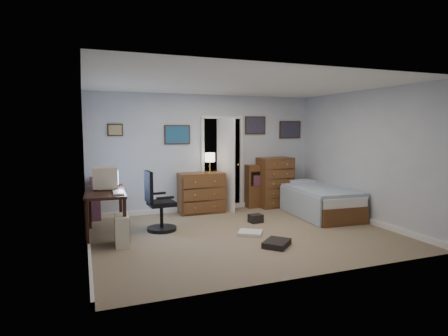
# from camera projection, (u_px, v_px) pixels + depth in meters

# --- Properties ---
(floor) EXTENTS (5.00, 4.00, 0.02)m
(floor) POSITION_uv_depth(u_px,v_px,m) (243.00, 234.00, 6.38)
(floor) COLOR gray
(floor) RESTS_ON ground
(computer_desk) EXTENTS (0.68, 1.37, 0.77)m
(computer_desk) POSITION_uv_depth(u_px,v_px,m) (99.00, 202.00, 6.09)
(computer_desk) COLOR black
(computer_desk) RESTS_ON floor
(crt_monitor) EXTENTS (0.42, 0.39, 0.37)m
(crt_monitor) POSITION_uv_depth(u_px,v_px,m) (105.00, 178.00, 6.23)
(crt_monitor) COLOR beige
(crt_monitor) RESTS_ON computer_desk
(keyboard) EXTENTS (0.17, 0.42, 0.02)m
(keyboard) POSITION_uv_depth(u_px,v_px,m) (118.00, 192.00, 5.83)
(keyboard) COLOR beige
(keyboard) RESTS_ON computer_desk
(pc_tower) EXTENTS (0.23, 0.44, 0.46)m
(pc_tower) POSITION_uv_depth(u_px,v_px,m) (122.00, 230.00, 5.71)
(pc_tower) COLOR beige
(pc_tower) RESTS_ON floor
(office_chair) EXTENTS (0.55, 0.55, 1.06)m
(office_chair) POSITION_uv_depth(u_px,v_px,m) (158.00, 208.00, 6.49)
(office_chair) COLOR black
(office_chair) RESTS_ON floor
(media_stack) EXTENTS (0.18, 0.18, 0.85)m
(media_stack) POSITION_uv_depth(u_px,v_px,m) (95.00, 199.00, 7.23)
(media_stack) COLOR maroon
(media_stack) RESTS_ON floor
(low_dresser) EXTENTS (0.98, 0.52, 0.85)m
(low_dresser) POSITION_uv_depth(u_px,v_px,m) (201.00, 193.00, 7.91)
(low_dresser) COLOR brown
(low_dresser) RESTS_ON floor
(table_lamp) EXTENTS (0.22, 0.22, 0.42)m
(table_lamp) POSITION_uv_depth(u_px,v_px,m) (210.00, 158.00, 7.90)
(table_lamp) COLOR gold
(table_lamp) RESTS_ON low_dresser
(doorway) EXTENTS (0.96, 1.12, 2.05)m
(doorway) POSITION_uv_depth(u_px,v_px,m) (217.00, 163.00, 8.50)
(doorway) COLOR black
(doorway) RESTS_ON floor
(tall_dresser) EXTENTS (0.79, 0.50, 1.12)m
(tall_dresser) POSITION_uv_depth(u_px,v_px,m) (275.00, 182.00, 8.49)
(tall_dresser) COLOR brown
(tall_dresser) RESTS_ON floor
(headboard_bookcase) EXTENTS (1.08, 0.28, 0.97)m
(headboard_bookcase) POSITION_uv_depth(u_px,v_px,m) (268.00, 184.00, 8.56)
(headboard_bookcase) COLOR brown
(headboard_bookcase) RESTS_ON floor
(bed) EXTENTS (1.14, 1.97, 0.63)m
(bed) POSITION_uv_depth(u_px,v_px,m) (318.00, 201.00, 7.70)
(bed) COLOR brown
(bed) RESTS_ON floor
(wall_posters) EXTENTS (4.38, 0.04, 0.60)m
(wall_posters) POSITION_uv_depth(u_px,v_px,m) (231.00, 130.00, 8.23)
(wall_posters) COLOR #331E11
(wall_posters) RESTS_ON floor
(floor_clutter) EXTENTS (0.82, 1.80, 0.16)m
(floor_clutter) POSITION_uv_depth(u_px,v_px,m) (263.00, 233.00, 6.22)
(floor_clutter) COLOR silver
(floor_clutter) RESTS_ON floor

